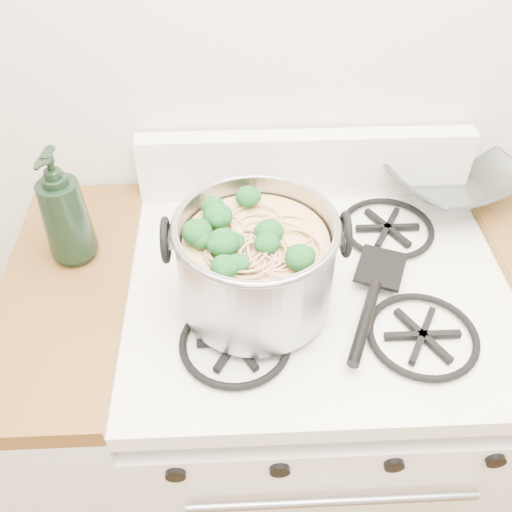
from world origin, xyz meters
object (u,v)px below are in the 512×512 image
at_px(gas_range, 305,409).
at_px(stock_pot, 256,264).
at_px(spatula, 381,265).
at_px(glass_bowl, 447,184).
at_px(bottle, 63,207).

xyz_separation_m(gas_range, stock_pot, (-0.13, -0.05, 0.58)).
distance_m(spatula, glass_bowl, 0.33).
xyz_separation_m(gas_range, bottle, (-0.49, 0.09, 0.61)).
relative_size(stock_pot, glass_bowl, 2.74).
bearing_deg(spatula, gas_range, -150.79).
distance_m(stock_pot, spatula, 0.27).
relative_size(spatula, glass_bowl, 2.65).
height_order(gas_range, glass_bowl, glass_bowl).
xyz_separation_m(spatula, bottle, (-0.62, 0.07, 0.11)).
bearing_deg(stock_pot, gas_range, 22.50).
bearing_deg(stock_pot, glass_bowl, 35.28).
xyz_separation_m(stock_pot, glass_bowl, (0.46, 0.32, -0.08)).
relative_size(stock_pot, spatula, 1.03).
relative_size(gas_range, stock_pot, 2.88).
bearing_deg(gas_range, stock_pot, -157.50).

